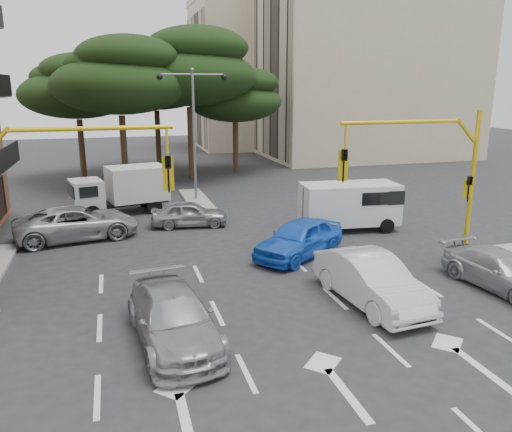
{
  "coord_description": "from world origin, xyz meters",
  "views": [
    {
      "loc": [
        -4.78,
        -14.04,
        6.8
      ],
      "look_at": [
        0.8,
        5.34,
        1.6
      ],
      "focal_mm": 35.0,
      "sensor_mm": 36.0,
      "label": 1
    }
  ],
  "objects": [
    {
      "name": "car_white_hatch",
      "position": [
        2.93,
        -0.64,
        0.8
      ],
      "size": [
        2.13,
        4.99,
        1.6
      ],
      "primitive_type": "imported",
      "rotation": [
        0.0,
        0.0,
        0.09
      ],
      "color": "silver",
      "rests_on": "ground"
    },
    {
      "name": "pine_left_far",
      "position": [
        -6.94,
        25.96,
        6.91
      ],
      "size": [
        8.32,
        8.32,
        9.3
      ],
      "color": "#382616",
      "rests_on": "ground"
    },
    {
      "name": "apartment_beige_near",
      "position": [
        19.95,
        32.0,
        9.35
      ],
      "size": [
        20.2,
        12.15,
        18.7
      ],
      "color": "#CAB198",
      "rests_on": "ground"
    },
    {
      "name": "signal_mast_left",
      "position": [
        -6.8,
        1.99,
        3.88
      ],
      "size": [
        5.79,
        0.37,
        6.0
      ],
      "color": "gold",
      "rests_on": "ground"
    },
    {
      "name": "box_truck_a",
      "position": [
        -4.5,
        14.0,
        1.28
      ],
      "size": [
        5.58,
        3.31,
        2.57
      ],
      "primitive_type": null,
      "rotation": [
        0.0,
        0.0,
        1.8
      ],
      "color": "silver",
      "rests_on": "ground"
    },
    {
      "name": "pine_center",
      "position": [
        1.06,
        23.96,
        8.3
      ],
      "size": [
        9.98,
        9.98,
        11.16
      ],
      "color": "#382616",
      "rests_on": "ground"
    },
    {
      "name": "street_lamp_center",
      "position": [
        0.0,
        16.0,
        5.43
      ],
      "size": [
        4.16,
        0.36,
        7.77
      ],
      "color": "slate",
      "rests_on": "median_strip"
    },
    {
      "name": "pine_right",
      "position": [
        5.06,
        25.96,
        6.22
      ],
      "size": [
        7.49,
        7.49,
        8.37
      ],
      "color": "#382616",
      "rests_on": "ground"
    },
    {
      "name": "car_blue_compact",
      "position": [
        2.38,
        4.37,
        0.78
      ],
      "size": [
        4.83,
        4.12,
        1.56
      ],
      "primitive_type": "imported",
      "rotation": [
        0.0,
        0.0,
        -0.97
      ],
      "color": "blue",
      "rests_on": "ground"
    },
    {
      "name": "car_silver_wagon",
      "position": [
        -3.5,
        -1.41,
        0.72
      ],
      "size": [
        2.49,
        5.12,
        1.44
      ],
      "primitive_type": "imported",
      "rotation": [
        0.0,
        0.0,
        0.1
      ],
      "color": "#92949A",
      "rests_on": "ground"
    },
    {
      "name": "car_silver_cross_a",
      "position": [
        -6.57,
        9.53,
        0.76
      ],
      "size": [
        5.86,
        3.46,
        1.53
      ],
      "primitive_type": "imported",
      "rotation": [
        0.0,
        0.0,
        1.75
      ],
      "color": "#A1A3A9",
      "rests_on": "ground"
    },
    {
      "name": "car_silver_cross_b",
      "position": [
        -1.28,
        10.26,
        0.65
      ],
      "size": [
        3.98,
        2.03,
        1.3
      ],
      "primitive_type": "imported",
      "rotation": [
        0.0,
        0.0,
        1.44
      ],
      "color": "#94979B",
      "rests_on": "ground"
    },
    {
      "name": "pine_back",
      "position": [
        -0.94,
        28.96,
        7.6
      ],
      "size": [
        9.15,
        9.15,
        10.23
      ],
      "color": "#382616",
      "rests_on": "ground"
    },
    {
      "name": "ground",
      "position": [
        0.0,
        0.0,
        0.0
      ],
      "size": [
        120.0,
        120.0,
        0.0
      ],
      "primitive_type": "plane",
      "color": "#28282B",
      "rests_on": "ground"
    },
    {
      "name": "van_white",
      "position": [
        6.19,
        7.53,
        1.17
      ],
      "size": [
        4.86,
        2.56,
        2.34
      ],
      "primitive_type": null,
      "rotation": [
        0.0,
        0.0,
        -1.67
      ],
      "color": "silver",
      "rests_on": "ground"
    },
    {
      "name": "pine_left_near",
      "position": [
        -3.94,
        21.96,
        7.6
      ],
      "size": [
        9.15,
        9.15,
        10.23
      ],
      "color": "#382616",
      "rests_on": "ground"
    },
    {
      "name": "signal_mast_right",
      "position": [
        6.8,
        1.99,
        3.88
      ],
      "size": [
        5.79,
        0.37,
        6.0
      ],
      "color": "gold",
      "rests_on": "ground"
    },
    {
      "name": "car_silver_parked",
      "position": [
        7.9,
        -0.76,
        0.65
      ],
      "size": [
        2.35,
        4.65,
        1.29
      ],
      "primitive_type": "imported",
      "rotation": [
        0.0,
        0.0,
        0.12
      ],
      "color": "#A8AAB1",
      "rests_on": "ground"
    },
    {
      "name": "median_strip",
      "position": [
        0.0,
        16.0,
        0.07
      ],
      "size": [
        1.4,
        6.0,
        0.15
      ],
      "primitive_type": "cube",
      "color": "gray",
      "rests_on": "ground"
    },
    {
      "name": "apartment_beige_far",
      "position": [
        12.95,
        44.0,
        8.35
      ],
      "size": [
        16.2,
        12.15,
        16.7
      ],
      "color": "#CAB198",
      "rests_on": "ground"
    }
  ]
}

